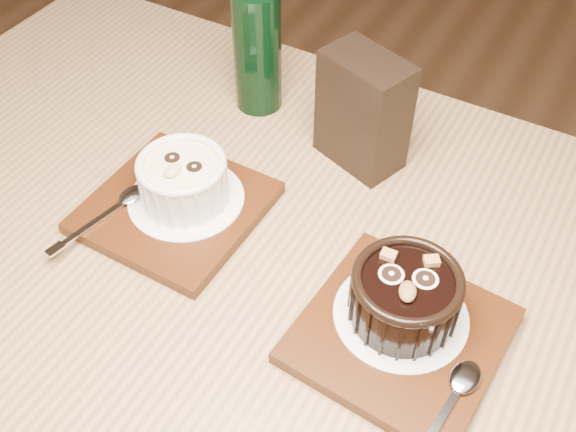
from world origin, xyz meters
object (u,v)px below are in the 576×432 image
at_px(tray_left, 176,208).
at_px(condiment_stand, 363,111).
at_px(ramekin_dark, 405,294).
at_px(tray_right, 400,335).
at_px(table, 276,344).
at_px(green_bottle, 257,46).
at_px(ramekin_white, 183,178).

distance_m(tray_left, condiment_stand, 0.24).
relative_size(tray_left, ramekin_dark, 1.73).
distance_m(tray_left, ramekin_dark, 0.28).
bearing_deg(tray_left, tray_right, -6.73).
xyz_separation_m(table, green_bottle, (-0.18, 0.26, 0.18)).
relative_size(tray_right, condiment_stand, 1.29).
bearing_deg(green_bottle, tray_right, -39.46).
bearing_deg(green_bottle, tray_left, -84.65).
distance_m(table, green_bottle, 0.36).
height_order(table, green_bottle, green_bottle).
bearing_deg(table, green_bottle, 123.48).
bearing_deg(green_bottle, ramekin_white, -82.20).
xyz_separation_m(ramekin_white, condiment_stand, (0.13, 0.17, 0.02)).
distance_m(table, condiment_stand, 0.28).
xyz_separation_m(tray_right, ramekin_dark, (-0.01, 0.02, 0.04)).
distance_m(tray_left, tray_right, 0.29).
distance_m(ramekin_dark, condiment_stand, 0.25).
bearing_deg(tray_right, table, -174.47).
relative_size(table, green_bottle, 5.33).
distance_m(ramekin_white, green_bottle, 0.21).
height_order(ramekin_white, tray_right, ramekin_white).
bearing_deg(ramekin_white, ramekin_dark, -5.47).
relative_size(tray_left, green_bottle, 0.80).
xyz_separation_m(ramekin_white, ramekin_dark, (0.27, -0.03, 0.00)).
height_order(ramekin_dark, green_bottle, green_bottle).
height_order(tray_left, ramekin_white, ramekin_white).
xyz_separation_m(condiment_stand, green_bottle, (-0.16, 0.03, 0.02)).
bearing_deg(tray_left, condiment_stand, 52.75).
bearing_deg(condiment_stand, table, -86.55).
relative_size(tray_left, condiment_stand, 1.29).
bearing_deg(condiment_stand, tray_left, -127.25).
relative_size(condiment_stand, green_bottle, 0.62).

